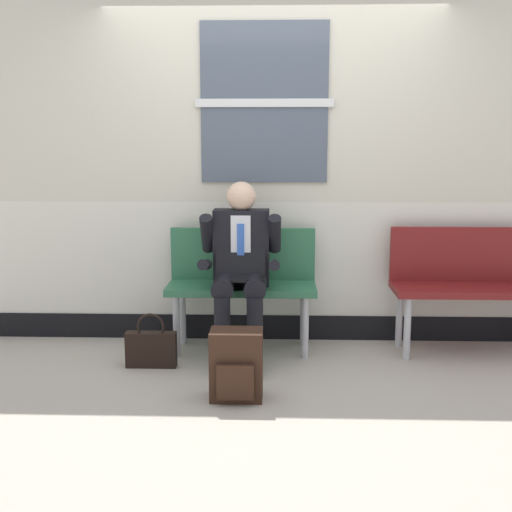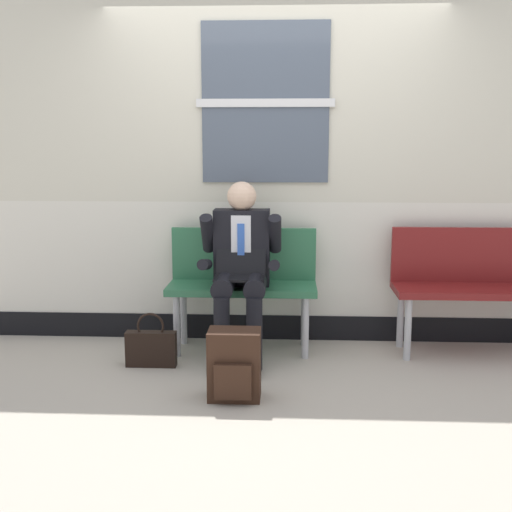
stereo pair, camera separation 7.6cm
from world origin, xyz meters
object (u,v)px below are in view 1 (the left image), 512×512
(person_seated, at_px, (241,265))
(bench_with_person, at_px, (242,278))
(bench_empty, at_px, (467,279))
(backpack, at_px, (236,366))
(handbag, at_px, (151,348))

(person_seated, bearing_deg, bench_with_person, 90.00)
(bench_with_person, distance_m, bench_empty, 1.65)
(bench_empty, distance_m, backpack, 1.93)
(backpack, bearing_deg, handbag, 139.18)
(bench_empty, distance_m, person_seated, 1.66)
(person_seated, relative_size, handbag, 3.29)
(bench_empty, xyz_separation_m, handbag, (-2.25, -0.44, -0.41))
(bench_with_person, bearing_deg, backpack, -88.99)
(bench_with_person, xyz_separation_m, handbag, (-0.60, -0.44, -0.40))
(bench_with_person, height_order, person_seated, person_seated)
(bench_empty, distance_m, handbag, 2.33)
(bench_empty, xyz_separation_m, backpack, (-1.63, -0.98, -0.33))
(handbag, bearing_deg, bench_empty, 11.06)
(bench_empty, height_order, person_seated, person_seated)
(handbag, bearing_deg, backpack, -40.82)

